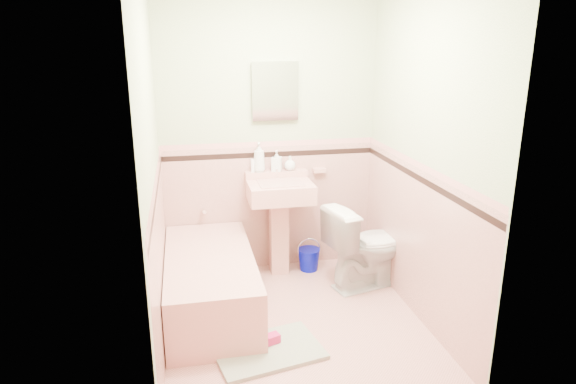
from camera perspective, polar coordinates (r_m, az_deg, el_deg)
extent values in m
plane|color=#D29489|center=(4.17, 0.72, -14.27)|extent=(2.20, 2.20, 0.00)
plane|color=beige|center=(4.74, -2.09, 5.78)|extent=(2.50, 0.00, 2.50)
plane|color=beige|center=(2.67, 5.88, -2.99)|extent=(2.50, 0.00, 2.50)
plane|color=beige|center=(3.61, -14.90, 1.77)|extent=(0.00, 2.50, 2.50)
plane|color=beige|center=(4.02, 14.87, 3.24)|extent=(0.00, 2.50, 2.50)
plane|color=#D4998E|center=(4.90, -1.98, -1.73)|extent=(2.00, 0.00, 2.00)
plane|color=#D4998E|center=(2.96, 5.42, -14.85)|extent=(2.00, 0.00, 2.00)
plane|color=#D4998E|center=(3.83, -14.00, -7.67)|extent=(0.00, 2.20, 2.20)
plane|color=#D4998E|center=(4.21, 14.07, -5.40)|extent=(0.00, 2.20, 2.20)
plane|color=black|center=(4.75, -2.03, 4.20)|extent=(2.00, 0.00, 2.00)
plane|color=black|center=(2.73, 5.68, -5.44)|extent=(2.00, 0.00, 2.00)
plane|color=black|center=(3.65, -14.47, -0.19)|extent=(0.00, 2.20, 2.20)
plane|color=black|center=(4.04, 14.51, 1.44)|extent=(0.00, 2.20, 2.20)
plane|color=tan|center=(4.73, -2.05, 5.39)|extent=(2.00, 0.00, 2.00)
plane|color=tan|center=(2.70, 5.74, -3.47)|extent=(2.00, 0.00, 2.00)
plane|color=tan|center=(3.62, -14.58, 1.33)|extent=(0.00, 2.20, 2.20)
plane|color=tan|center=(4.02, 14.61, 2.82)|extent=(0.00, 2.20, 2.20)
cube|color=tan|center=(4.28, -8.64, -10.18)|extent=(0.70, 1.50, 0.45)
cylinder|color=silver|center=(4.79, -9.36, -1.99)|extent=(0.04, 0.12, 0.04)
cylinder|color=silver|center=(4.72, -1.25, 2.01)|extent=(0.02, 0.02, 0.10)
cube|color=white|center=(4.66, -1.46, 11.18)|extent=(0.41, 0.04, 0.51)
cube|color=tan|center=(4.87, 3.50, 2.43)|extent=(0.12, 0.07, 0.04)
imported|color=#B2B2B2|center=(4.70, -3.25, 3.90)|extent=(0.13, 0.13, 0.27)
imported|color=#B2B2B2|center=(4.73, -1.28, 3.52)|extent=(0.11, 0.11, 0.19)
imported|color=#B2B2B2|center=(4.76, 0.23, 3.24)|extent=(0.11, 0.11, 0.13)
cylinder|color=white|center=(4.71, -3.96, 2.95)|extent=(0.04, 0.04, 0.12)
imported|color=white|center=(4.62, 8.88, -5.93)|extent=(0.84, 0.60, 0.77)
cube|color=gray|center=(3.81, -2.26, -17.28)|extent=(0.83, 0.63, 0.03)
cube|color=#BF1E59|center=(3.84, -2.15, -16.15)|extent=(0.18, 0.12, 0.06)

